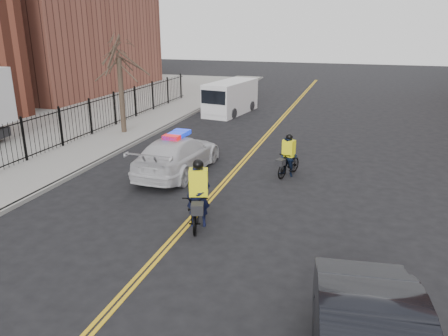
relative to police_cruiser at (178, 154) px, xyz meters
name	(u,v)px	position (x,y,z in m)	size (l,w,h in m)	color
ground	(182,230)	(2.19, -4.89, -0.77)	(120.00, 120.00, 0.00)	black
center_line_left	(246,156)	(2.11, 3.11, -0.76)	(0.10, 60.00, 0.01)	gold
center_line_right	(250,156)	(2.27, 3.11, -0.76)	(0.10, 60.00, 0.01)	gold
sidewalk	(106,142)	(-5.31, 3.11, -0.69)	(3.00, 60.00, 0.15)	gray
curb	(133,144)	(-3.81, 3.11, -0.69)	(0.20, 60.00, 0.15)	gray
iron_fence	(79,123)	(-6.81, 3.11, 0.23)	(0.12, 28.00, 2.00)	black
warehouse_far	(45,10)	(-20.81, 19.11, 6.23)	(14.00, 18.00, 14.00)	brown
street_tree	(120,70)	(-5.41, 5.11, 2.77)	(3.20, 3.20, 4.80)	#382A21
police_cruiser	(178,154)	(0.00, 0.00, 0.00)	(2.28, 5.30, 1.68)	silver
cargo_van	(230,98)	(-1.51, 12.53, 0.28)	(2.64, 5.37, 2.15)	white
cyclist_near	(199,203)	(2.57, -4.41, -0.04)	(1.35, 2.27, 2.10)	black
cyclist_far	(288,159)	(4.39, 0.93, -0.08)	(1.03, 1.79, 1.75)	black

